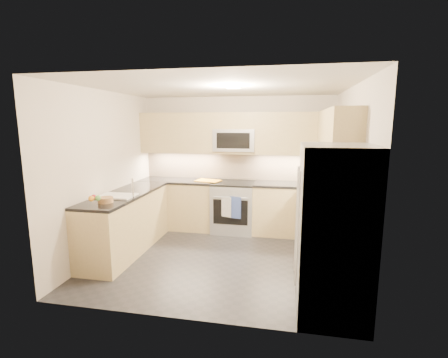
% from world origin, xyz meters
% --- Properties ---
extents(floor, '(3.60, 3.20, 0.00)m').
position_xyz_m(floor, '(0.00, 0.00, 0.00)').
color(floor, '#27262C').
rests_on(floor, ground).
extents(ceiling, '(3.60, 3.20, 0.02)m').
position_xyz_m(ceiling, '(0.00, 0.00, 2.50)').
color(ceiling, beige).
rests_on(ceiling, wall_back).
extents(wall_back, '(3.60, 0.02, 2.50)m').
position_xyz_m(wall_back, '(0.00, 1.60, 1.25)').
color(wall_back, beige).
rests_on(wall_back, floor).
extents(wall_front, '(3.60, 0.02, 2.50)m').
position_xyz_m(wall_front, '(0.00, -1.60, 1.25)').
color(wall_front, beige).
rests_on(wall_front, floor).
extents(wall_left, '(0.02, 3.20, 2.50)m').
position_xyz_m(wall_left, '(-1.80, 0.00, 1.25)').
color(wall_left, beige).
rests_on(wall_left, floor).
extents(wall_right, '(0.02, 3.20, 2.50)m').
position_xyz_m(wall_right, '(1.80, 0.00, 1.25)').
color(wall_right, beige).
rests_on(wall_right, floor).
extents(base_cab_back_left, '(1.42, 0.60, 0.90)m').
position_xyz_m(base_cab_back_left, '(-1.09, 1.30, 0.45)').
color(base_cab_back_left, tan).
rests_on(base_cab_back_left, floor).
extents(base_cab_back_right, '(1.42, 0.60, 0.90)m').
position_xyz_m(base_cab_back_right, '(1.09, 1.30, 0.45)').
color(base_cab_back_right, tan).
rests_on(base_cab_back_right, floor).
extents(base_cab_right, '(0.60, 1.70, 0.90)m').
position_xyz_m(base_cab_right, '(1.50, 0.15, 0.45)').
color(base_cab_right, tan).
rests_on(base_cab_right, floor).
extents(base_cab_peninsula, '(0.60, 2.00, 0.90)m').
position_xyz_m(base_cab_peninsula, '(-1.50, 0.00, 0.45)').
color(base_cab_peninsula, tan).
rests_on(base_cab_peninsula, floor).
extents(countertop_back_left, '(1.42, 0.63, 0.04)m').
position_xyz_m(countertop_back_left, '(-1.09, 1.30, 0.92)').
color(countertop_back_left, black).
rests_on(countertop_back_left, base_cab_back_left).
extents(countertop_back_right, '(1.42, 0.63, 0.04)m').
position_xyz_m(countertop_back_right, '(1.09, 1.30, 0.92)').
color(countertop_back_right, black).
rests_on(countertop_back_right, base_cab_back_right).
extents(countertop_right, '(0.63, 1.70, 0.04)m').
position_xyz_m(countertop_right, '(1.50, 0.15, 0.92)').
color(countertop_right, black).
rests_on(countertop_right, base_cab_right).
extents(countertop_peninsula, '(0.63, 2.00, 0.04)m').
position_xyz_m(countertop_peninsula, '(-1.50, 0.00, 0.92)').
color(countertop_peninsula, black).
rests_on(countertop_peninsula, base_cab_peninsula).
extents(upper_cab_back, '(3.60, 0.35, 0.75)m').
position_xyz_m(upper_cab_back, '(0.00, 1.43, 1.83)').
color(upper_cab_back, tan).
rests_on(upper_cab_back, wall_back).
extents(upper_cab_right, '(0.35, 1.95, 0.75)m').
position_xyz_m(upper_cab_right, '(1.62, 0.28, 1.83)').
color(upper_cab_right, tan).
rests_on(upper_cab_right, wall_right).
extents(backsplash_back, '(3.60, 0.01, 0.51)m').
position_xyz_m(backsplash_back, '(0.00, 1.60, 1.20)').
color(backsplash_back, tan).
rests_on(backsplash_back, wall_back).
extents(backsplash_right, '(0.01, 2.30, 0.51)m').
position_xyz_m(backsplash_right, '(1.80, 0.45, 1.20)').
color(backsplash_right, tan).
rests_on(backsplash_right, wall_right).
extents(gas_range, '(0.76, 0.65, 0.91)m').
position_xyz_m(gas_range, '(0.00, 1.28, 0.46)').
color(gas_range, '#A3A7AB').
rests_on(gas_range, floor).
extents(range_cooktop, '(0.76, 0.65, 0.03)m').
position_xyz_m(range_cooktop, '(0.00, 1.28, 0.92)').
color(range_cooktop, black).
rests_on(range_cooktop, gas_range).
extents(oven_door_glass, '(0.62, 0.02, 0.45)m').
position_xyz_m(oven_door_glass, '(0.00, 0.95, 0.45)').
color(oven_door_glass, black).
rests_on(oven_door_glass, gas_range).
extents(oven_handle, '(0.60, 0.02, 0.02)m').
position_xyz_m(oven_handle, '(0.00, 0.93, 0.72)').
color(oven_handle, '#B2B5BA').
rests_on(oven_handle, gas_range).
extents(microwave, '(0.76, 0.40, 0.40)m').
position_xyz_m(microwave, '(0.00, 1.40, 1.70)').
color(microwave, '#A3A5AA').
rests_on(microwave, upper_cab_back).
extents(microwave_door, '(0.60, 0.01, 0.28)m').
position_xyz_m(microwave_door, '(0.00, 1.20, 1.70)').
color(microwave_door, black).
rests_on(microwave_door, microwave).
extents(refrigerator, '(0.70, 0.90, 1.80)m').
position_xyz_m(refrigerator, '(1.45, -1.15, 0.90)').
color(refrigerator, '#A3A6AB').
rests_on(refrigerator, floor).
extents(fridge_handle_left, '(0.02, 0.02, 1.20)m').
position_xyz_m(fridge_handle_left, '(1.08, -1.33, 0.95)').
color(fridge_handle_left, '#B2B5BA').
rests_on(fridge_handle_left, refrigerator).
extents(fridge_handle_right, '(0.02, 0.02, 1.20)m').
position_xyz_m(fridge_handle_right, '(1.08, -0.97, 0.95)').
color(fridge_handle_right, '#B2B5BA').
rests_on(fridge_handle_right, refrigerator).
extents(sink_basin, '(0.52, 0.38, 0.16)m').
position_xyz_m(sink_basin, '(-1.50, -0.25, 0.88)').
color(sink_basin, white).
rests_on(sink_basin, base_cab_peninsula).
extents(faucet, '(0.03, 0.03, 0.28)m').
position_xyz_m(faucet, '(-1.24, -0.25, 1.08)').
color(faucet, silver).
rests_on(faucet, countertop_peninsula).
extents(utensil_bowl, '(0.42, 0.42, 0.18)m').
position_xyz_m(utensil_bowl, '(1.30, 1.17, 1.03)').
color(utensil_bowl, '#73C454').
rests_on(utensil_bowl, countertop_back_right).
extents(cutting_board, '(0.51, 0.41, 0.01)m').
position_xyz_m(cutting_board, '(-0.48, 1.27, 0.95)').
color(cutting_board, orange).
rests_on(cutting_board, countertop_back_left).
extents(fruit_basket, '(0.26, 0.26, 0.07)m').
position_xyz_m(fruit_basket, '(-1.46, -0.62, 0.98)').
color(fruit_basket, '#A57A4D').
rests_on(fruit_basket, countertop_peninsula).
extents(fruit_apple, '(0.07, 0.07, 0.07)m').
position_xyz_m(fruit_apple, '(-1.51, -0.80, 1.05)').
color(fruit_apple, '#A91328').
rests_on(fruit_apple, fruit_basket).
extents(fruit_pear, '(0.07, 0.07, 0.07)m').
position_xyz_m(fruit_pear, '(-1.43, -0.84, 1.05)').
color(fruit_pear, '#64B54D').
rests_on(fruit_pear, fruit_basket).
extents(dish_towel_check, '(0.18, 0.08, 0.35)m').
position_xyz_m(dish_towel_check, '(-0.07, 0.91, 0.55)').
color(dish_towel_check, silver).
rests_on(dish_towel_check, oven_handle).
extents(dish_towel_blue, '(0.20, 0.06, 0.39)m').
position_xyz_m(dish_towel_blue, '(0.10, 0.91, 0.55)').
color(dish_towel_blue, '#32458A').
rests_on(dish_towel_blue, oven_handle).
extents(fruit_orange, '(0.08, 0.08, 0.08)m').
position_xyz_m(fruit_orange, '(-1.50, -0.87, 1.05)').
color(fruit_orange, orange).
rests_on(fruit_orange, fruit_basket).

